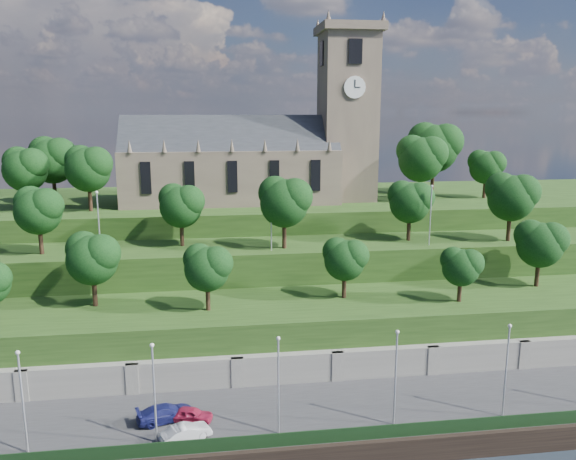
{
  "coord_description": "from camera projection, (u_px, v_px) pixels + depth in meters",
  "views": [
    {
      "loc": [
        -7.03,
        -39.79,
        28.39
      ],
      "look_at": [
        2.59,
        30.0,
        13.63
      ],
      "focal_mm": 35.0,
      "sensor_mm": 36.0,
      "label": 1
    }
  ],
  "objects": [
    {
      "name": "fence",
      "position": [
        306.0,
        438.0,
        45.39
      ],
      "size": [
        160.0,
        0.1,
        1.2
      ],
      "primitive_type": "cube",
      "color": "#173417",
      "rests_on": "promenade"
    },
    {
      "name": "trees_lower",
      "position": [
        287.0,
        258.0,
        60.71
      ],
      "size": [
        65.56,
        8.88,
        8.09
      ],
      "color": "black",
      "rests_on": "embankment_lower"
    },
    {
      "name": "embankment_lower",
      "position": [
        280.0,
        338.0,
        61.97
      ],
      "size": [
        160.0,
        12.0,
        8.0
      ],
      "primitive_type": "cube",
      "color": "#203D14",
      "rests_on": "ground"
    },
    {
      "name": "quay_wall",
      "position": [
        307.0,
        459.0,
        45.06
      ],
      "size": [
        160.0,
        0.5,
        2.2
      ],
      "primitive_type": "cube",
      "color": "black",
      "rests_on": "ground"
    },
    {
      "name": "lamp_posts_upper",
      "position": [
        271.0,
        214.0,
        67.18
      ],
      "size": [
        40.36,
        0.36,
        7.67
      ],
      "color": "#B2B2B7",
      "rests_on": "embankment_upper"
    },
    {
      "name": "trees_hilltop",
      "position": [
        283.0,
        156.0,
        85.35
      ],
      "size": [
        74.75,
        17.02,
        11.88
      ],
      "color": "black",
      "rests_on": "hilltop"
    },
    {
      "name": "car_right",
      "position": [
        166.0,
        413.0,
        48.92
      ],
      "size": [
        5.38,
        3.4,
        1.45
      ],
      "primitive_type": "imported",
      "rotation": [
        0.0,
        0.0,
        1.87
      ],
      "color": "navy",
      "rests_on": "promenade"
    },
    {
      "name": "car_left",
      "position": [
        191.0,
        414.0,
        48.83
      ],
      "size": [
        3.95,
        2.34,
        1.26
      ],
      "primitive_type": "imported",
      "rotation": [
        0.0,
        0.0,
        1.33
      ],
      "color": "maroon",
      "rests_on": "promenade"
    },
    {
      "name": "promenade",
      "position": [
        296.0,
        420.0,
        50.95
      ],
      "size": [
        160.0,
        12.0,
        2.0
      ],
      "primitive_type": "cube",
      "color": "#2D2D30",
      "rests_on": "ground"
    },
    {
      "name": "hilltop",
      "position": [
        256.0,
        242.0,
        92.28
      ],
      "size": [
        160.0,
        32.0,
        15.0
      ],
      "primitive_type": "cube",
      "color": "#203D14",
      "rests_on": "ground"
    },
    {
      "name": "church",
      "position": [
        262.0,
        152.0,
        85.41
      ],
      "size": [
        38.6,
        12.35,
        27.6
      ],
      "color": "brown",
      "rests_on": "hilltop"
    },
    {
      "name": "trees_upper",
      "position": [
        305.0,
        201.0,
        69.47
      ],
      "size": [
        64.54,
        8.6,
        8.89
      ],
      "color": "black",
      "rests_on": "embankment_upper"
    },
    {
      "name": "car_middle",
      "position": [
        186.0,
        433.0,
        45.97
      ],
      "size": [
        4.37,
        3.04,
        1.37
      ],
      "primitive_type": "imported",
      "rotation": [
        0.0,
        0.0,
        2.0
      ],
      "color": "#B3B3B8",
      "rests_on": "promenade"
    },
    {
      "name": "lamp_posts_promenade",
      "position": [
        278.0,
        379.0,
        46.07
      ],
      "size": [
        60.36,
        0.36,
        8.67
      ],
      "color": "#B2B2B7",
      "rests_on": "promenade"
    },
    {
      "name": "retaining_wall",
      "position": [
        287.0,
        375.0,
        56.43
      ],
      "size": [
        160.0,
        2.1,
        5.0
      ],
      "color": "slate",
      "rests_on": "ground"
    },
    {
      "name": "embankment_upper",
      "position": [
        269.0,
        290.0,
        72.22
      ],
      "size": [
        160.0,
        10.0,
        12.0
      ],
      "primitive_type": "cube",
      "color": "#203D14",
      "rests_on": "ground"
    }
  ]
}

